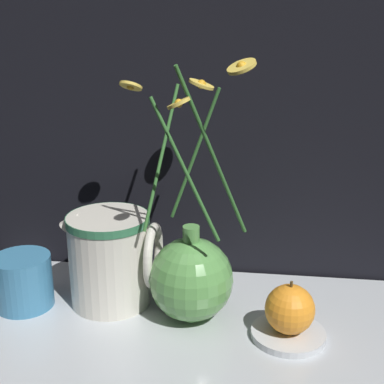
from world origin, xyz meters
name	(u,v)px	position (x,y,z in m)	size (l,w,h in m)	color
ground_plane	(193,332)	(0.00, 0.00, 0.00)	(6.00, 6.00, 0.00)	black
shelf	(193,328)	(0.00, 0.00, 0.01)	(0.75, 0.36, 0.01)	#B2B7BC
vase_with_flowers	(191,275)	(-0.01, 0.02, 0.08)	(0.20, 0.20, 0.39)	#59994C
yellow_mug	(22,281)	(-0.27, 0.02, 0.05)	(0.10, 0.09, 0.08)	teal
ceramic_pitcher	(111,256)	(-0.14, 0.05, 0.09)	(0.15, 0.13, 0.16)	beige
saucer_plate	(288,334)	(0.14, -0.01, 0.02)	(0.11, 0.11, 0.01)	silver
orange_fruit	(290,309)	(0.14, -0.01, 0.06)	(0.07, 0.07, 0.08)	orange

